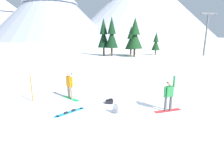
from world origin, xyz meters
TOP-DOWN VIEW (x-y plane):
  - ground_plane at (0.00, 0.00)m, footprint 800.00×800.00m
  - snowboarder_foreground at (2.18, 0.05)m, footprint 1.59×0.52m
  - snowboarder_midground at (-3.18, 3.00)m, footprint 1.21×1.39m
  - loose_snowboard_near_right at (-3.09, 0.70)m, footprint 1.63×1.29m
  - backpack_black at (-0.79, 1.70)m, footprint 0.55×0.45m
  - backpack_grey at (-0.67, 0.25)m, footprint 0.38×0.35m
  - trail_marker_pole at (-5.48, 2.83)m, footprint 0.06×0.06m
  - pine_tree_short at (13.26, 29.09)m, footprint 1.77×1.77m
  - pine_tree_slender at (7.96, 29.61)m, footprint 2.47×2.47m
  - pine_tree_leaning at (7.91, 26.68)m, footprint 3.07×3.07m
  - pine_tree_twin at (3.69, 28.58)m, footprint 2.54×2.54m
  - pine_tree_young at (2.28, 30.34)m, footprint 2.49×2.49m
  - ski_lift_tower at (22.76, 26.36)m, footprint 3.55×0.36m
  - peak_west_ridge at (-26.36, 162.42)m, footprint 101.21×101.21m
  - peak_central_summit at (60.61, 186.10)m, footprint 149.66×149.66m

SIDE VIEW (x-z plane):
  - ground_plane at x=0.00m, z-range 0.00..0.00m
  - loose_snowboard_near_right at x=-3.09m, z-range -0.02..0.07m
  - backpack_black at x=-0.79m, z-range -0.01..0.29m
  - backpack_grey at x=-0.67m, z-range -0.02..0.45m
  - trail_marker_pole at x=-5.48m, z-range 0.00..1.76m
  - snowboarder_foreground at x=2.18m, z-range -0.06..1.88m
  - snowboarder_midground at x=-3.18m, z-range 0.05..1.80m
  - pine_tree_short at x=13.26m, z-range 0.22..5.04m
  - pine_tree_slender at x=7.96m, z-range 0.27..6.28m
  - pine_tree_leaning at x=7.91m, z-range 0.34..7.72m
  - pine_tree_young at x=2.28m, z-range 0.33..7.90m
  - pine_tree_twin at x=3.69m, z-range 0.34..8.01m
  - ski_lift_tower at x=22.76m, z-range 0.74..9.25m
  - peak_west_ridge at x=-26.36m, z-range 1.12..50.79m
  - peak_central_summit at x=60.61m, z-range 1.52..68.95m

